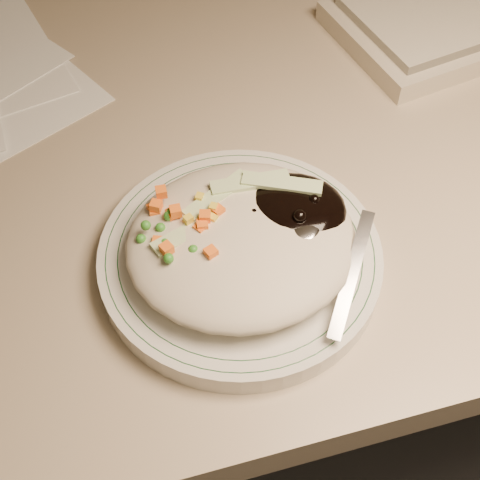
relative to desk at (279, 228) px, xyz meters
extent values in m
cube|color=tan|center=(0.00, 0.00, 0.18)|extent=(1.40, 0.70, 0.04)
cylinder|color=silver|center=(-0.10, -0.18, 0.21)|extent=(0.24, 0.24, 0.02)
torus|color=#144723|center=(-0.10, -0.18, 0.22)|extent=(0.23, 0.23, 0.00)
torus|color=#144723|center=(-0.10, -0.18, 0.22)|extent=(0.21, 0.21, 0.00)
ellipsoid|color=#BBB098|center=(-0.10, -0.19, 0.24)|extent=(0.19, 0.18, 0.04)
ellipsoid|color=black|center=(-0.06, -0.17, 0.25)|extent=(0.10, 0.09, 0.03)
ellipsoid|color=orange|center=(-0.15, -0.17, 0.24)|extent=(0.08, 0.08, 0.02)
sphere|color=black|center=(-0.09, -0.17, 0.25)|extent=(0.01, 0.01, 0.01)
sphere|color=black|center=(-0.06, -0.17, 0.25)|extent=(0.01, 0.01, 0.01)
sphere|color=black|center=(-0.04, -0.17, 0.26)|extent=(0.01, 0.01, 0.01)
sphere|color=black|center=(-0.04, -0.16, 0.25)|extent=(0.01, 0.01, 0.01)
sphere|color=black|center=(-0.05, -0.19, 0.26)|extent=(0.01, 0.01, 0.01)
sphere|color=black|center=(-0.06, -0.17, 0.25)|extent=(0.01, 0.01, 0.01)
sphere|color=black|center=(-0.05, -0.16, 0.25)|extent=(0.01, 0.01, 0.01)
cube|color=orange|center=(-0.15, -0.16, 0.26)|extent=(0.01, 0.01, 0.01)
cube|color=orange|center=(-0.14, -0.18, 0.25)|extent=(0.01, 0.01, 0.01)
cube|color=orange|center=(-0.16, -0.15, 0.26)|extent=(0.01, 0.01, 0.01)
cube|color=orange|center=(-0.13, -0.17, 0.26)|extent=(0.01, 0.01, 0.01)
cube|color=orange|center=(-0.13, -0.18, 0.26)|extent=(0.01, 0.01, 0.01)
cube|color=orange|center=(-0.17, -0.14, 0.25)|extent=(0.01, 0.01, 0.01)
cube|color=orange|center=(-0.15, -0.16, 0.26)|extent=(0.01, 0.01, 0.01)
cube|color=orange|center=(-0.13, -0.18, 0.26)|extent=(0.01, 0.01, 0.01)
cube|color=orange|center=(-0.12, -0.17, 0.26)|extent=(0.01, 0.01, 0.01)
cube|color=orange|center=(-0.16, -0.14, 0.26)|extent=(0.01, 0.01, 0.01)
cube|color=orange|center=(-0.17, -0.19, 0.26)|extent=(0.01, 0.01, 0.01)
cube|color=orange|center=(-0.13, -0.21, 0.26)|extent=(0.01, 0.01, 0.01)
cube|color=orange|center=(-0.17, -0.18, 0.25)|extent=(0.01, 0.01, 0.01)
cube|color=orange|center=(-0.17, -0.15, 0.25)|extent=(0.01, 0.01, 0.01)
sphere|color=#388C28|center=(-0.13, -0.17, 0.25)|extent=(0.01, 0.01, 0.01)
sphere|color=#388C28|center=(-0.17, -0.20, 0.26)|extent=(0.01, 0.01, 0.01)
sphere|color=#388C28|center=(-0.17, -0.17, 0.26)|extent=(0.01, 0.01, 0.01)
sphere|color=#388C28|center=(-0.18, -0.17, 0.26)|extent=(0.01, 0.01, 0.01)
sphere|color=#388C28|center=(-0.14, -0.16, 0.25)|extent=(0.01, 0.01, 0.01)
sphere|color=#388C28|center=(-0.13, -0.19, 0.25)|extent=(0.01, 0.01, 0.01)
sphere|color=#388C28|center=(-0.15, -0.17, 0.25)|extent=(0.01, 0.01, 0.01)
sphere|color=#388C28|center=(-0.15, -0.19, 0.25)|extent=(0.01, 0.01, 0.01)
sphere|color=#388C28|center=(-0.18, -0.17, 0.25)|extent=(0.01, 0.01, 0.01)
sphere|color=#388C28|center=(-0.15, -0.16, 0.26)|extent=(0.01, 0.01, 0.01)
sphere|color=#388C28|center=(-0.16, -0.16, 0.26)|extent=(0.01, 0.01, 0.01)
sphere|color=#388C28|center=(-0.16, -0.18, 0.25)|extent=(0.01, 0.01, 0.01)
sphere|color=#388C28|center=(-0.14, -0.20, 0.26)|extent=(0.01, 0.01, 0.01)
sphere|color=#388C28|center=(-0.11, -0.15, 0.25)|extent=(0.01, 0.01, 0.01)
cube|color=yellow|center=(-0.14, -0.16, 0.25)|extent=(0.01, 0.01, 0.01)
cube|color=yellow|center=(-0.12, -0.17, 0.26)|extent=(0.01, 0.01, 0.01)
cube|color=yellow|center=(-0.15, -0.16, 0.25)|extent=(0.01, 0.01, 0.01)
cube|color=yellow|center=(-0.14, -0.17, 0.26)|extent=(0.01, 0.01, 0.01)
cube|color=yellow|center=(-0.15, -0.17, 0.25)|extent=(0.01, 0.01, 0.01)
cube|color=yellow|center=(-0.12, -0.16, 0.26)|extent=(0.01, 0.01, 0.01)
cube|color=yellow|center=(-0.13, -0.15, 0.26)|extent=(0.01, 0.01, 0.01)
cube|color=yellow|center=(-0.14, -0.17, 0.25)|extent=(0.01, 0.01, 0.01)
cube|color=#B2D18C|center=(-0.11, -0.15, 0.26)|extent=(0.07, 0.05, 0.00)
cube|color=#B2D18C|center=(-0.08, -0.14, 0.26)|extent=(0.07, 0.02, 0.00)
cube|color=#B2D18C|center=(-0.14, -0.18, 0.26)|extent=(0.07, 0.04, 0.00)
cube|color=#B2D18C|center=(-0.06, -0.15, 0.26)|extent=(0.07, 0.04, 0.00)
ellipsoid|color=silver|center=(-0.05, -0.19, 0.25)|extent=(0.05, 0.06, 0.01)
cube|color=silver|center=(-0.03, -0.24, 0.24)|extent=(0.07, 0.10, 0.03)
camera|label=1|loc=(-0.19, -0.51, 0.68)|focal=50.00mm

